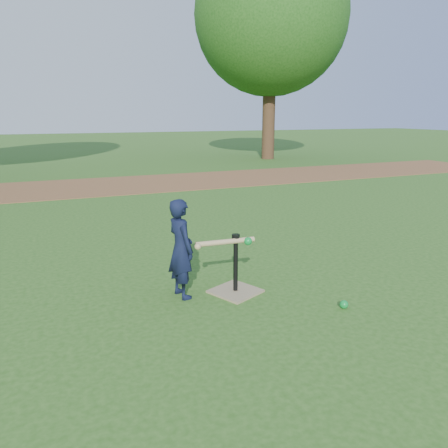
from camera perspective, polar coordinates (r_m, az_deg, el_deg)
name	(u,v)px	position (r m, az deg, el deg)	size (l,w,h in m)	color
ground	(268,290)	(4.58, 5.75, -8.61)	(80.00, 80.00, 0.00)	#285116
dirt_strip	(128,184)	(11.51, -12.42, 5.06)	(24.00, 3.00, 0.01)	brown
child	(181,249)	(4.27, -5.64, -3.23)	(0.36, 0.24, 0.99)	black
wiffle_ball_ground	(344,304)	(4.29, 15.39, -10.10)	(0.08, 0.08, 0.08)	#0C842E
batting_tee	(235,282)	(4.47, 1.51, -7.60)	(0.57, 0.57, 0.61)	#947F5D
swing_action	(227,242)	(4.25, 0.45, -2.40)	(0.63, 0.13, 0.08)	tan
tree_right	(271,17)	(18.21, 6.17, 25.28)	(5.80, 5.80, 8.21)	#382316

